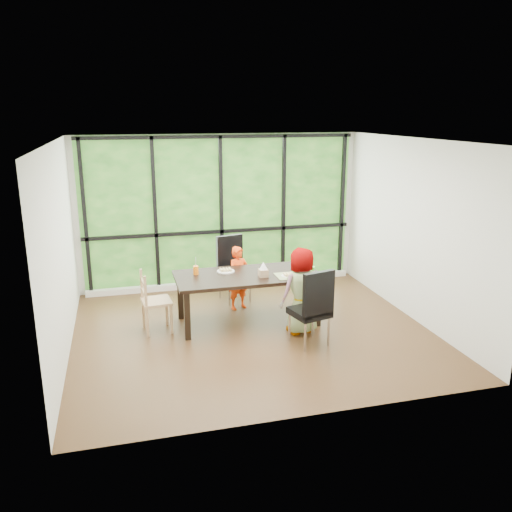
# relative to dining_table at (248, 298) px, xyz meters

# --- Properties ---
(ground) EXTENTS (5.00, 5.00, 0.00)m
(ground) POSITION_rel_dining_table_xyz_m (-0.03, -0.37, -0.38)
(ground) COLOR black
(ground) RESTS_ON ground
(back_wall) EXTENTS (5.00, 0.00, 5.00)m
(back_wall) POSITION_rel_dining_table_xyz_m (-0.03, 1.88, 0.98)
(back_wall) COLOR silver
(back_wall) RESTS_ON ground
(foliage_backdrop) EXTENTS (4.80, 0.02, 2.65)m
(foliage_backdrop) POSITION_rel_dining_table_xyz_m (-0.03, 1.86, 0.98)
(foliage_backdrop) COLOR #1C4918
(foliage_backdrop) RESTS_ON back_wall
(window_mullions) EXTENTS (4.80, 0.06, 2.65)m
(window_mullions) POSITION_rel_dining_table_xyz_m (-0.03, 1.82, 0.98)
(window_mullions) COLOR black
(window_mullions) RESTS_ON back_wall
(window_sill) EXTENTS (4.80, 0.12, 0.10)m
(window_sill) POSITION_rel_dining_table_xyz_m (-0.03, 1.78, -0.33)
(window_sill) COLOR silver
(window_sill) RESTS_ON ground
(dining_table) EXTENTS (2.16, 1.09, 0.75)m
(dining_table) POSITION_rel_dining_table_xyz_m (0.00, 0.00, 0.00)
(dining_table) COLOR black
(dining_table) RESTS_ON ground
(chair_window_leather) EXTENTS (0.55, 0.55, 1.08)m
(chair_window_leather) POSITION_rel_dining_table_xyz_m (0.02, 0.96, 0.17)
(chair_window_leather) COLOR black
(chair_window_leather) RESTS_ON ground
(chair_interior_leather) EXTENTS (0.56, 0.56, 1.08)m
(chair_interior_leather) POSITION_rel_dining_table_xyz_m (0.62, -0.96, 0.17)
(chair_interior_leather) COLOR black
(chair_interior_leather) RESTS_ON ground
(chair_end_beech) EXTENTS (0.44, 0.46, 0.90)m
(chair_end_beech) POSITION_rel_dining_table_xyz_m (-1.34, 0.01, 0.08)
(chair_end_beech) COLOR #A57A54
(chair_end_beech) RESTS_ON ground
(child_toddler) EXTENTS (0.44, 0.37, 1.02)m
(child_toddler) POSITION_rel_dining_table_xyz_m (0.00, 0.60, 0.14)
(child_toddler) COLOR #F23F0B
(child_toddler) RESTS_ON ground
(child_older) EXTENTS (0.68, 0.51, 1.25)m
(child_older) POSITION_rel_dining_table_xyz_m (0.63, -0.56, 0.25)
(child_older) COLOR slate
(child_older) RESTS_ON ground
(placemat) EXTENTS (0.47, 0.35, 0.01)m
(placemat) POSITION_rel_dining_table_xyz_m (0.61, -0.23, 0.38)
(placemat) COLOR tan
(placemat) RESTS_ON dining_table
(plate_far) EXTENTS (0.26, 0.26, 0.02)m
(plate_far) POSITION_rel_dining_table_xyz_m (-0.29, 0.20, 0.38)
(plate_far) COLOR white
(plate_far) RESTS_ON dining_table
(plate_near) EXTENTS (0.20, 0.20, 0.01)m
(plate_near) POSITION_rel_dining_table_xyz_m (0.55, -0.24, 0.38)
(plate_near) COLOR white
(plate_near) RESTS_ON dining_table
(orange_cup) EXTENTS (0.08, 0.08, 0.13)m
(orange_cup) POSITION_rel_dining_table_xyz_m (-0.74, 0.20, 0.44)
(orange_cup) COLOR orange
(orange_cup) RESTS_ON dining_table
(green_cup) EXTENTS (0.09, 0.09, 0.13)m
(green_cup) POSITION_rel_dining_table_xyz_m (0.89, -0.29, 0.44)
(green_cup) COLOR #4DCC37
(green_cup) RESTS_ON dining_table
(white_mug) EXTENTS (0.07, 0.07, 0.08)m
(white_mug) POSITION_rel_dining_table_xyz_m (0.96, 0.06, 0.41)
(white_mug) COLOR white
(white_mug) RESTS_ON dining_table
(tissue_box) EXTENTS (0.13, 0.13, 0.11)m
(tissue_box) POSITION_rel_dining_table_xyz_m (0.19, -0.16, 0.43)
(tissue_box) COLOR tan
(tissue_box) RESTS_ON dining_table
(crepe_rolls_far) EXTENTS (0.20, 0.12, 0.04)m
(crepe_rolls_far) POSITION_rel_dining_table_xyz_m (-0.29, 0.20, 0.41)
(crepe_rolls_far) COLOR tan
(crepe_rolls_far) RESTS_ON plate_far
(crepe_rolls_near) EXTENTS (0.15, 0.12, 0.04)m
(crepe_rolls_near) POSITION_rel_dining_table_xyz_m (0.55, -0.24, 0.41)
(crepe_rolls_near) COLOR tan
(crepe_rolls_near) RESTS_ON plate_near
(straw_white) EXTENTS (0.01, 0.04, 0.20)m
(straw_white) POSITION_rel_dining_table_xyz_m (-0.74, 0.20, 0.54)
(straw_white) COLOR white
(straw_white) RESTS_ON orange_cup
(straw_pink) EXTENTS (0.01, 0.04, 0.20)m
(straw_pink) POSITION_rel_dining_table_xyz_m (0.89, -0.29, 0.55)
(straw_pink) COLOR pink
(straw_pink) RESTS_ON green_cup
(tissue) EXTENTS (0.12, 0.12, 0.11)m
(tissue) POSITION_rel_dining_table_xyz_m (0.19, -0.16, 0.54)
(tissue) COLOR white
(tissue) RESTS_ON tissue_box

